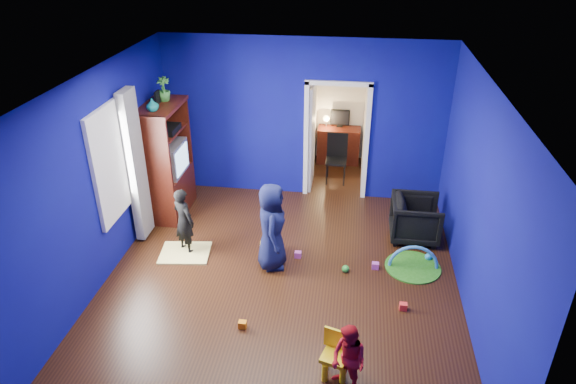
# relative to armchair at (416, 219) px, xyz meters

# --- Properties ---
(floor) EXTENTS (5.00, 5.50, 0.01)m
(floor) POSITION_rel_armchair_xyz_m (-1.97, -1.43, -0.35)
(floor) COLOR black
(floor) RESTS_ON ground
(ceiling) EXTENTS (5.00, 5.50, 0.01)m
(ceiling) POSITION_rel_armchair_xyz_m (-1.97, -1.43, 2.55)
(ceiling) COLOR white
(ceiling) RESTS_ON wall_back
(wall_back) EXTENTS (5.00, 0.02, 2.90)m
(wall_back) POSITION_rel_armchair_xyz_m (-1.97, 1.32, 1.10)
(wall_back) COLOR #0B0A71
(wall_back) RESTS_ON floor
(wall_front) EXTENTS (5.00, 0.02, 2.90)m
(wall_front) POSITION_rel_armchair_xyz_m (-1.97, -4.18, 1.10)
(wall_front) COLOR #0B0A71
(wall_front) RESTS_ON floor
(wall_left) EXTENTS (0.02, 5.50, 2.90)m
(wall_left) POSITION_rel_armchair_xyz_m (-4.47, -1.43, 1.10)
(wall_left) COLOR #0B0A71
(wall_left) RESTS_ON floor
(wall_right) EXTENTS (0.02, 5.50, 2.90)m
(wall_right) POSITION_rel_armchair_xyz_m (0.53, -1.43, 1.10)
(wall_right) COLOR #0B0A71
(wall_right) RESTS_ON floor
(alcove) EXTENTS (1.00, 1.75, 2.50)m
(alcove) POSITION_rel_armchair_xyz_m (-1.37, 2.19, 0.90)
(alcove) COLOR silver
(alcove) RESTS_ON floor
(armchair) EXTENTS (0.78, 0.76, 0.71)m
(armchair) POSITION_rel_armchair_xyz_m (0.00, 0.00, 0.00)
(armchair) COLOR black
(armchair) RESTS_ON floor
(child_black) EXTENTS (0.47, 0.43, 1.07)m
(child_black) POSITION_rel_armchair_xyz_m (-3.55, -0.85, 0.18)
(child_black) COLOR black
(child_black) RESTS_ON floor
(child_navy) EXTENTS (0.53, 0.72, 1.35)m
(child_navy) POSITION_rel_armchair_xyz_m (-2.16, -1.06, 0.32)
(child_navy) COLOR #10153C
(child_navy) RESTS_ON floor
(toddler_red) EXTENTS (0.54, 0.54, 0.88)m
(toddler_red) POSITION_rel_armchair_xyz_m (-0.97, -3.23, 0.09)
(toddler_red) COLOR red
(toddler_red) RESTS_ON floor
(vase) EXTENTS (0.20, 0.20, 0.20)m
(vase) POSITION_rel_armchair_xyz_m (-4.18, 0.01, 1.71)
(vase) COLOR #0C5461
(vase) RESTS_ON tv_armoire
(potted_plant) EXTENTS (0.26, 0.26, 0.39)m
(potted_plant) POSITION_rel_armchair_xyz_m (-4.18, 0.53, 1.80)
(potted_plant) COLOR green
(potted_plant) RESTS_ON tv_armoire
(tv_armoire) EXTENTS (0.58, 1.14, 1.96)m
(tv_armoire) POSITION_rel_armchair_xyz_m (-4.18, 0.31, 0.63)
(tv_armoire) COLOR #43170B
(tv_armoire) RESTS_ON floor
(crt_tv) EXTENTS (0.46, 0.70, 0.54)m
(crt_tv) POSITION_rel_armchair_xyz_m (-4.14, 0.31, 0.67)
(crt_tv) COLOR silver
(crt_tv) RESTS_ON tv_armoire
(yellow_blanket) EXTENTS (0.82, 0.69, 0.03)m
(yellow_blanket) POSITION_rel_armchair_xyz_m (-3.55, -0.95, -0.34)
(yellow_blanket) COLOR #F2E07A
(yellow_blanket) RESTS_ON floor
(hopper_ball) EXTENTS (0.36, 0.36, 0.36)m
(hopper_ball) POSITION_rel_armchair_xyz_m (-2.21, -0.81, -0.17)
(hopper_ball) COLOR yellow
(hopper_ball) RESTS_ON floor
(kid_chair) EXTENTS (0.35, 0.35, 0.50)m
(kid_chair) POSITION_rel_armchair_xyz_m (-1.12, -3.03, -0.10)
(kid_chair) COLOR yellow
(kid_chair) RESTS_ON floor
(play_mat) EXTENTS (0.82, 0.82, 0.02)m
(play_mat) POSITION_rel_armchair_xyz_m (-0.07, -0.84, -0.34)
(play_mat) COLOR green
(play_mat) RESTS_ON floor
(toy_arch) EXTENTS (0.74, 0.07, 0.74)m
(toy_arch) POSITION_rel_armchair_xyz_m (-0.07, -0.84, -0.33)
(toy_arch) COLOR #3F8CD8
(toy_arch) RESTS_ON floor
(window_left) EXTENTS (0.03, 0.95, 1.55)m
(window_left) POSITION_rel_armchair_xyz_m (-4.46, -1.08, 1.20)
(window_left) COLOR white
(window_left) RESTS_ON wall_left
(curtain) EXTENTS (0.14, 0.42, 2.40)m
(curtain) POSITION_rel_armchair_xyz_m (-4.34, -0.53, 0.90)
(curtain) COLOR slate
(curtain) RESTS_ON floor
(doorway) EXTENTS (1.16, 0.10, 2.10)m
(doorway) POSITION_rel_armchair_xyz_m (-1.37, 1.32, 0.70)
(doorway) COLOR white
(doorway) RESTS_ON floor
(study_desk) EXTENTS (0.88, 0.44, 0.75)m
(study_desk) POSITION_rel_armchair_xyz_m (-1.37, 2.83, 0.02)
(study_desk) COLOR #3D140A
(study_desk) RESTS_ON floor
(desk_monitor) EXTENTS (0.40, 0.05, 0.32)m
(desk_monitor) POSITION_rel_armchair_xyz_m (-1.37, 2.95, 0.60)
(desk_monitor) COLOR black
(desk_monitor) RESTS_ON study_desk
(desk_lamp) EXTENTS (0.14, 0.14, 0.14)m
(desk_lamp) POSITION_rel_armchair_xyz_m (-1.65, 2.89, 0.58)
(desk_lamp) COLOR #FFD88C
(desk_lamp) RESTS_ON study_desk
(folding_chair) EXTENTS (0.40, 0.40, 0.92)m
(folding_chair) POSITION_rel_armchair_xyz_m (-1.37, 1.87, 0.11)
(folding_chair) COLOR black
(folding_chair) RESTS_ON floor
(book_shelf) EXTENTS (0.88, 0.24, 0.04)m
(book_shelf) POSITION_rel_armchair_xyz_m (-1.37, 2.94, 1.67)
(book_shelf) COLOR white
(book_shelf) RESTS_ON study_desk
(toy_0) EXTENTS (0.10, 0.08, 0.10)m
(toy_0) POSITION_rel_armchair_xyz_m (-0.27, -1.81, -0.30)
(toy_0) COLOR #F73029
(toy_0) RESTS_ON floor
(toy_1) EXTENTS (0.11, 0.11, 0.11)m
(toy_1) POSITION_rel_armchair_xyz_m (0.18, -0.60, -0.30)
(toy_1) COLOR #28A3E3
(toy_1) RESTS_ON floor
(toy_2) EXTENTS (0.10, 0.08, 0.10)m
(toy_2) POSITION_rel_armchair_xyz_m (-2.31, -2.43, -0.30)
(toy_2) COLOR orange
(toy_2) RESTS_ON floor
(toy_3) EXTENTS (0.11, 0.11, 0.11)m
(toy_3) POSITION_rel_armchair_xyz_m (-1.06, -1.08, -0.30)
(toy_3) COLOR green
(toy_3) RESTS_ON floor
(toy_4) EXTENTS (0.10, 0.08, 0.10)m
(toy_4) POSITION_rel_armchair_xyz_m (-0.63, -0.94, -0.30)
(toy_4) COLOR #CF4DBD
(toy_4) RESTS_ON floor
(toy_5) EXTENTS (0.10, 0.08, 0.10)m
(toy_5) POSITION_rel_armchair_xyz_m (-1.80, -0.81, -0.30)
(toy_5) COLOR #CF4DAC
(toy_5) RESTS_ON floor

